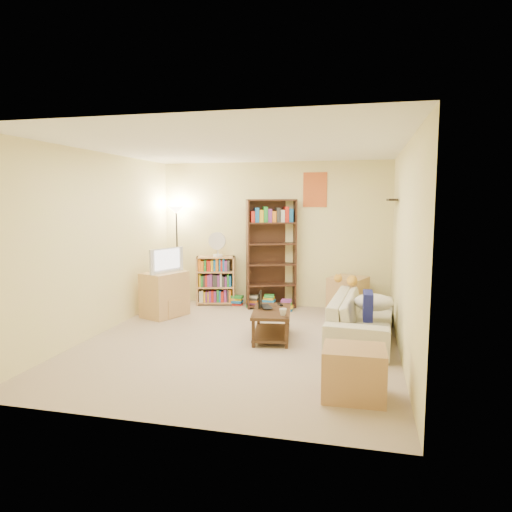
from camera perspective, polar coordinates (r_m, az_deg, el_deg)
name	(u,v)px	position (r m, az deg, el deg)	size (l,w,h in m)	color
room	(239,218)	(5.77, -2.12, 4.78)	(4.50, 4.54, 2.52)	beige
sofa	(362,317)	(6.31, 13.13, -7.48)	(0.91, 2.02, 0.57)	beige
navy_pillow	(368,306)	(5.84, 13.80, -6.05)	(0.38, 0.11, 0.34)	navy
cream_blanket	(374,302)	(6.31, 14.50, -5.63)	(0.53, 0.38, 0.23)	silver
tabby_cat	(349,280)	(7.00, 11.61, -2.98)	(0.45, 0.19, 0.16)	gold
coffee_table	(272,321)	(6.15, 1.97, -8.07)	(0.61, 0.94, 0.39)	#3F2618
laptop	(269,307)	(6.23, 1.69, -6.38)	(0.30, 0.36, 0.02)	black
laptop_screen	(260,299)	(6.21, 0.52, -5.41)	(0.01, 0.29, 0.20)	white
mug	(283,312)	(5.82, 3.40, -7.01)	(0.12, 0.12, 0.09)	silver
tv_remote	(280,304)	(6.39, 3.01, -6.07)	(0.05, 0.16, 0.02)	black
tv_stand	(165,294)	(7.45, -11.36, -4.70)	(0.47, 0.66, 0.71)	tan
television	(164,260)	(7.36, -11.46, -0.51)	(0.35, 0.65, 0.39)	black
tall_bookshelf	(271,251)	(7.79, 1.91, 0.64)	(0.88, 0.56, 1.86)	#3C2117
short_bookshelf	(216,280)	(8.13, -5.04, -3.06)	(0.71, 0.41, 0.86)	tan
desk_fan	(217,244)	(7.99, -4.86, 1.56)	(0.31, 0.17, 0.43)	white
floor_lamp	(177,226)	(8.28, -9.90, 3.73)	(0.30, 0.30, 1.74)	black
side_table	(348,296)	(7.57, 11.41, -4.88)	(0.53, 0.53, 0.61)	tan
end_cabinet	(354,373)	(4.50, 12.14, -14.07)	(0.58, 0.48, 0.48)	tan
book_stacks	(262,302)	(7.87, 0.77, -5.78)	(1.12, 0.37, 0.25)	red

